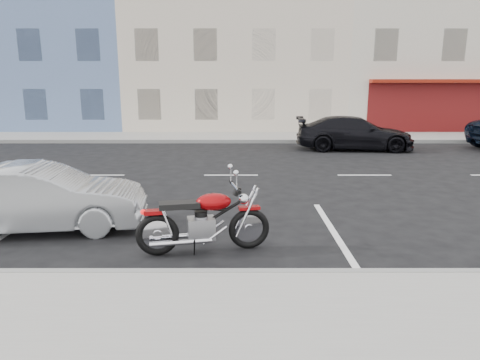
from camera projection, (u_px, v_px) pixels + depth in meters
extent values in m
plane|color=black|center=(298.00, 175.00, 12.79)|extent=(120.00, 120.00, 0.00)
cube|color=gray|center=(174.00, 137.00, 21.25)|extent=(80.00, 3.40, 0.15)
cube|color=gray|center=(6.00, 275.00, 5.94)|extent=(80.00, 0.12, 0.16)
cube|color=gray|center=(169.00, 141.00, 19.59)|extent=(80.00, 0.12, 0.16)
cube|color=#5973A1|center=(48.00, 22.00, 27.24)|extent=(12.00, 12.00, 13.00)
cube|color=beige|center=(236.00, 34.00, 27.41)|extent=(12.00, 12.00, 11.50)
cube|color=beige|center=(439.00, 26.00, 27.31)|extent=(14.00, 12.00, 12.50)
torus|color=black|center=(294.00, 227.00, 7.21)|extent=(0.70, 0.25, 0.69)
torus|color=black|center=(206.00, 232.00, 6.92)|extent=(0.70, 0.25, 0.69)
cube|color=#810407|center=(294.00, 206.00, 7.13)|extent=(0.37, 0.20, 0.05)
cube|color=#810407|center=(203.00, 210.00, 6.83)|extent=(0.33, 0.22, 0.06)
cube|color=gray|center=(248.00, 226.00, 7.04)|extent=(0.48, 0.39, 0.35)
ellipsoid|color=#810407|center=(260.00, 200.00, 6.99)|extent=(0.63, 0.46, 0.28)
cube|color=black|center=(227.00, 203.00, 6.89)|extent=(0.68, 0.39, 0.09)
cylinder|color=silver|center=(281.00, 185.00, 7.00)|extent=(0.18, 0.71, 0.04)
sphere|color=silver|center=(289.00, 197.00, 7.08)|extent=(0.17, 0.17, 0.17)
cylinder|color=silver|center=(229.00, 240.00, 6.88)|extent=(0.97, 0.27, 0.08)
cylinder|color=silver|center=(226.00, 234.00, 7.15)|extent=(0.97, 0.27, 0.08)
cylinder|color=silver|center=(291.00, 209.00, 7.13)|extent=(0.40, 0.12, 0.82)
cylinder|color=black|center=(261.00, 215.00, 7.05)|extent=(0.82, 0.21, 0.51)
imported|color=#979A9E|center=(40.00, 198.00, 7.88)|extent=(3.91, 1.80, 1.24)
imported|color=black|center=(354.00, 133.00, 17.56)|extent=(4.86, 2.28, 1.37)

